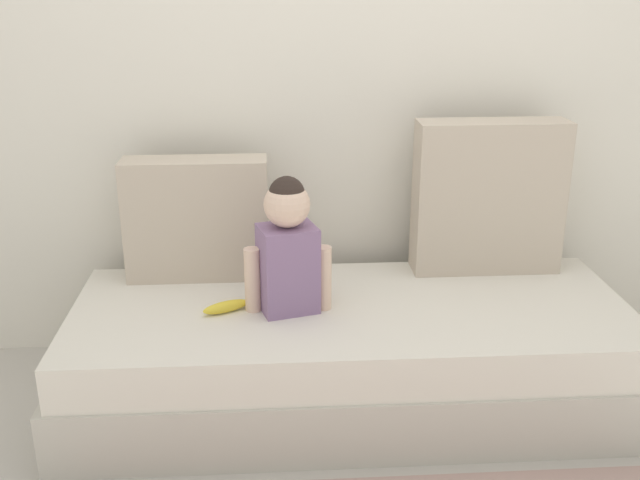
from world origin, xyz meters
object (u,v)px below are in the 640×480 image
object	(u,v)px
toddler	(288,246)
banana	(226,307)
couch	(351,354)
throw_pillow_right	(488,197)
throw_pillow_left	(197,219)

from	to	relation	value
toddler	banana	world-z (taller)	toddler
banana	couch	bearing A→B (deg)	3.39
throw_pillow_right	toddler	bearing A→B (deg)	-157.42
couch	throw_pillow_right	world-z (taller)	throw_pillow_right
throw_pillow_left	throw_pillow_right	bearing A→B (deg)	0.00
throw_pillow_right	toddler	size ratio (longest dim) A/B	1.23
toddler	couch	bearing A→B (deg)	4.17
couch	throw_pillow_left	bearing A→B (deg)	151.06
banana	throw_pillow_left	bearing A→B (deg)	109.48
toddler	banana	bearing A→B (deg)	-177.41
throw_pillow_left	banana	size ratio (longest dim) A/B	3.18
throw_pillow_left	banana	world-z (taller)	throw_pillow_left
throw_pillow_left	toddler	size ratio (longest dim) A/B	1.12
throw_pillow_right	toddler	xyz separation A→B (m)	(-0.79, -0.33, -0.06)
couch	throw_pillow_left	xyz separation A→B (m)	(-0.56, 0.31, 0.43)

